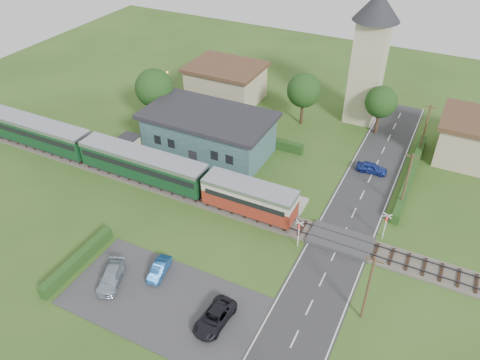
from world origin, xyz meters
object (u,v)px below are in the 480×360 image
at_px(station_building, 209,132).
at_px(pedestrian_near, 244,183).
at_px(car_park_silver, 111,277).
at_px(church_tower, 371,49).
at_px(train, 121,158).
at_px(car_park_blue, 159,269).
at_px(pedestrian_far, 143,155).
at_px(crossing_signal_near, 299,230).
at_px(house_east, 475,139).
at_px(car_park_dark, 215,317).
at_px(crossing_signal_far, 386,222).
at_px(car_on_road, 372,168).
at_px(equipment_hut, 130,146).
at_px(house_west, 226,82).

height_order(station_building, pedestrian_near, station_building).
xyz_separation_m(station_building, pedestrian_near, (7.94, -6.00, -1.37)).
relative_size(car_park_silver, pedestrian_near, 2.43).
distance_m(church_tower, car_park_silver, 43.07).
bearing_deg(station_building, pedestrian_near, -37.08).
relative_size(train, church_tower, 2.45).
height_order(car_park_blue, pedestrian_far, pedestrian_far).
bearing_deg(station_building, crossing_signal_near, -34.81).
height_order(house_east, car_park_dark, house_east).
bearing_deg(crossing_signal_near, pedestrian_far, 167.04).
bearing_deg(car_park_dark, station_building, 123.84).
height_order(house_east, crossing_signal_far, house_east).
bearing_deg(pedestrian_far, station_building, -31.25).
distance_m(car_park_silver, car_park_dark, 10.40).
bearing_deg(car_park_dark, train, 148.82).
bearing_deg(car_on_road, church_tower, 17.60).
height_order(church_tower, car_on_road, church_tower).
bearing_deg(car_park_blue, equipment_hut, 123.83).
distance_m(car_on_road, pedestrian_far, 27.68).
height_order(station_building, crossing_signal_near, station_building).
distance_m(train, church_tower, 34.86).
bearing_deg(crossing_signal_near, train, 174.07).
height_order(house_east, crossing_signal_near, house_east).
xyz_separation_m(car_on_road, car_park_blue, (-13.38, -24.91, -0.03)).
bearing_deg(car_on_road, car_park_dark, 163.98).
bearing_deg(pedestrian_far, house_east, -50.58).
relative_size(crossing_signal_near, crossing_signal_far, 1.00).
height_order(crossing_signal_far, pedestrian_near, crossing_signal_far).
relative_size(church_tower, car_park_silver, 4.17).
bearing_deg(car_on_road, crossing_signal_far, -164.08).
bearing_deg(house_east, church_tower, 165.07).
relative_size(car_park_blue, pedestrian_near, 1.93).
bearing_deg(church_tower, car_on_road, -69.21).
distance_m(train, house_west, 23.08).
bearing_deg(crossing_signal_near, equipment_hut, 167.06).
relative_size(equipment_hut, car_park_dark, 0.57).
distance_m(crossing_signal_far, car_park_dark, 19.25).
distance_m(train, crossing_signal_far, 30.48).
distance_m(station_building, pedestrian_near, 10.04).
xyz_separation_m(train, crossing_signal_far, (30.39, 2.39, -0.04)).
xyz_separation_m(house_west, house_east, (35.00, -1.00, 0.00)).
bearing_deg(train, church_tower, 50.04).
bearing_deg(car_park_silver, pedestrian_near, 53.61).
bearing_deg(church_tower, car_park_silver, -106.38).
height_order(car_park_silver, pedestrian_far, pedestrian_far).
xyz_separation_m(station_building, car_park_silver, (3.16, -23.29, -2.00)).
xyz_separation_m(house_east, crossing_signal_far, (-6.40, -19.61, -0.66)).
distance_m(house_east, car_park_blue, 41.03).
bearing_deg(house_west, car_park_silver, -77.66).
relative_size(crossing_signal_near, car_park_blue, 0.98).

